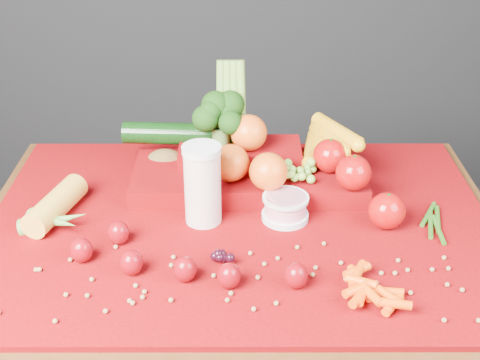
{
  "coord_description": "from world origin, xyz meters",
  "views": [
    {
      "loc": [
        -0.0,
        -1.18,
        1.51
      ],
      "look_at": [
        0.0,
        0.02,
        0.85
      ],
      "focal_mm": 50.0,
      "sensor_mm": 36.0,
      "label": 1
    }
  ],
  "objects_px": {
    "produce_mound": "(259,162)",
    "yogurt_bowl": "(285,207)",
    "milk_glass": "(202,182)",
    "table": "(240,263)"
  },
  "relations": [
    {
      "from": "table",
      "to": "yogurt_bowl",
      "type": "relative_size",
      "value": 11.14
    },
    {
      "from": "milk_glass",
      "to": "produce_mound",
      "type": "bearing_deg",
      "value": 51.29
    },
    {
      "from": "table",
      "to": "milk_glass",
      "type": "height_order",
      "value": "milk_glass"
    },
    {
      "from": "milk_glass",
      "to": "produce_mound",
      "type": "xyz_separation_m",
      "value": [
        0.12,
        0.15,
        -0.03
      ]
    },
    {
      "from": "table",
      "to": "milk_glass",
      "type": "relative_size",
      "value": 6.41
    },
    {
      "from": "milk_glass",
      "to": "yogurt_bowl",
      "type": "distance_m",
      "value": 0.18
    },
    {
      "from": "table",
      "to": "yogurt_bowl",
      "type": "xyz_separation_m",
      "value": [
        0.09,
        0.01,
        0.14
      ]
    },
    {
      "from": "produce_mound",
      "to": "yogurt_bowl",
      "type": "bearing_deg",
      "value": -70.12
    },
    {
      "from": "milk_glass",
      "to": "yogurt_bowl",
      "type": "xyz_separation_m",
      "value": [
        0.17,
        0.01,
        -0.06
      ]
    },
    {
      "from": "milk_glass",
      "to": "produce_mound",
      "type": "height_order",
      "value": "produce_mound"
    }
  ]
}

